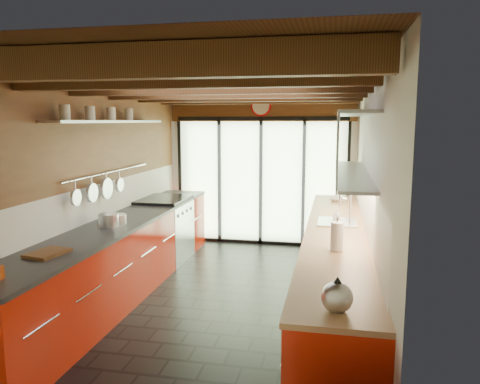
{
  "coord_description": "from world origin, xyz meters",
  "views": [
    {
      "loc": [
        1.23,
        -5.11,
        2.11
      ],
      "look_at": [
        0.11,
        0.4,
        1.25
      ],
      "focal_mm": 35.0,
      "sensor_mm": 36.0,
      "label": 1
    }
  ],
  "objects": [
    {
      "name": "bowl",
      "position": [
        1.27,
        1.92,
        0.94
      ],
      "size": [
        0.25,
        0.25,
        0.05
      ],
      "primitive_type": "imported",
      "rotation": [
        0.0,
        0.0,
        0.29
      ],
      "color": "silver",
      "rests_on": "right_counter"
    },
    {
      "name": "ground",
      "position": [
        0.0,
        0.0,
        0.0
      ],
      "size": [
        5.5,
        5.5,
        0.0
      ],
      "primitive_type": "plane",
      "color": "black",
      "rests_on": "ground"
    },
    {
      "name": "left_wall_fixtures",
      "position": [
        -1.47,
        0.14,
        1.88
      ],
      "size": [
        0.28,
        2.6,
        0.96
      ],
      "color": "silver",
      "rests_on": "ground"
    },
    {
      "name": "cutting_board",
      "position": [
        -1.27,
        -1.49,
        0.94
      ],
      "size": [
        0.31,
        0.4,
        0.03
      ],
      "primitive_type": "cube",
      "rotation": [
        0.0,
        0.0,
        -0.17
      ],
      "color": "brown",
      "rests_on": "left_counter"
    },
    {
      "name": "range_stove",
      "position": [
        -1.28,
        1.45,
        0.47
      ],
      "size": [
        0.66,
        0.9,
        0.97
      ],
      "color": "silver",
      "rests_on": "ground"
    },
    {
      "name": "pot_small",
      "position": [
        -1.27,
        -0.18,
        0.97
      ],
      "size": [
        0.33,
        0.33,
        0.11
      ],
      "primitive_type": "cylinder",
      "rotation": [
        0.0,
        0.0,
        0.2
      ],
      "color": "silver",
      "rests_on": "left_counter"
    },
    {
      "name": "left_counter",
      "position": [
        -1.28,
        0.0,
        0.46
      ],
      "size": [
        0.68,
        5.0,
        0.92
      ],
      "color": "#B61D0A",
      "rests_on": "ground"
    },
    {
      "name": "kettle",
      "position": [
        1.27,
        -2.25,
        1.02
      ],
      "size": [
        0.22,
        0.26,
        0.24
      ],
      "color": "silver",
      "rests_on": "right_counter"
    },
    {
      "name": "sink_assembly",
      "position": [
        1.29,
        0.4,
        0.96
      ],
      "size": [
        0.45,
        0.52,
        0.43
      ],
      "color": "silver",
      "rests_on": "right_counter"
    },
    {
      "name": "pot_large",
      "position": [
        -1.27,
        -0.32,
        0.99
      ],
      "size": [
        0.26,
        0.26,
        0.15
      ],
      "primitive_type": "cylinder",
      "rotation": [
        0.0,
        0.0,
        0.14
      ],
      "color": "silver",
      "rests_on": "left_counter"
    },
    {
      "name": "glass_door",
      "position": [
        0.0,
        2.69,
        1.66
      ],
      "size": [
        2.95,
        0.1,
        2.9
      ],
      "color": "#C6EAAD",
      "rests_on": "ground"
    },
    {
      "name": "room_shell",
      "position": [
        0.0,
        0.0,
        1.65
      ],
      "size": [
        5.5,
        5.5,
        5.5
      ],
      "color": "silver",
      "rests_on": "ground"
    },
    {
      "name": "upper_cabinets_right",
      "position": [
        1.43,
        0.3,
        1.85
      ],
      "size": [
        0.34,
        3.0,
        3.0
      ],
      "color": "silver",
      "rests_on": "ground"
    },
    {
      "name": "paper_towel",
      "position": [
        1.27,
        -0.83,
        1.05
      ],
      "size": [
        0.14,
        0.14,
        0.32
      ],
      "color": "white",
      "rests_on": "right_counter"
    },
    {
      "name": "soap_bottle",
      "position": [
        1.27,
        0.34,
        1.01
      ],
      "size": [
        0.09,
        0.09,
        0.18
      ],
      "primitive_type": "imported",
      "rotation": [
        0.0,
        0.0,
        -0.14
      ],
      "color": "silver",
      "rests_on": "right_counter"
    },
    {
      "name": "ceiling_beams",
      "position": [
        -0.0,
        0.38,
        2.46
      ],
      "size": [
        3.14,
        5.06,
        4.9
      ],
      "color": "#593316",
      "rests_on": "ground"
    },
    {
      "name": "right_counter",
      "position": [
        1.27,
        0.0,
        0.46
      ],
      "size": [
        0.68,
        5.0,
        0.92
      ],
      "color": "#B61D0A",
      "rests_on": "ground"
    }
  ]
}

